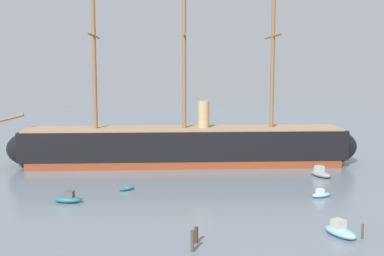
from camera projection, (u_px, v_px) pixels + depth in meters
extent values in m
cube|color=brown|center=(184.00, 161.00, 96.52)|extent=(59.67, 15.82, 1.54)
cube|color=black|center=(184.00, 143.00, 96.09)|extent=(62.15, 16.48, 5.49)
ellipsoid|color=black|center=(36.00, 149.00, 94.76)|extent=(11.98, 9.56, 7.03)
ellipsoid|color=black|center=(328.00, 146.00, 97.61)|extent=(11.98, 9.56, 7.03)
cube|color=#9E7F5B|center=(184.00, 128.00, 95.73)|extent=(60.84, 15.60, 0.33)
cylinder|color=brown|center=(94.00, 54.00, 93.13)|extent=(0.77, 0.77, 28.55)
cylinder|color=brown|center=(94.00, 36.00, 92.71)|extent=(2.06, 14.69, 0.31)
cylinder|color=brown|center=(184.00, 55.00, 93.98)|extent=(0.77, 0.77, 28.55)
cylinder|color=brown|center=(184.00, 36.00, 93.56)|extent=(2.06, 14.69, 0.31)
cylinder|color=brown|center=(273.00, 55.00, 94.83)|extent=(0.77, 0.77, 28.55)
cylinder|color=brown|center=(273.00, 36.00, 94.41)|extent=(2.06, 14.69, 0.31)
cylinder|color=tan|center=(203.00, 115.00, 95.60)|extent=(2.20, 2.20, 5.49)
ellipsoid|color=#7FB2D6|center=(340.00, 232.00, 56.05)|extent=(3.18, 4.89, 1.06)
cube|color=#B2ADA3|center=(339.00, 224.00, 56.22)|extent=(1.59, 1.69, 1.06)
ellipsoid|color=#236670|center=(68.00, 199.00, 69.95)|extent=(4.35, 2.72, 0.94)
cube|color=#4C4C51|center=(69.00, 194.00, 69.83)|extent=(1.49, 1.39, 0.94)
ellipsoid|color=#7FB2D6|center=(321.00, 195.00, 72.86)|extent=(3.37, 2.08, 0.73)
cube|color=beige|center=(320.00, 191.00, 72.70)|extent=(1.15, 1.07, 0.73)
ellipsoid|color=#236670|center=(127.00, 188.00, 76.95)|extent=(2.78, 2.07, 0.60)
cube|color=beige|center=(126.00, 187.00, 76.92)|extent=(0.60, 0.96, 0.09)
ellipsoid|color=gray|center=(321.00, 174.00, 86.23)|extent=(3.24, 4.92, 1.06)
cube|color=#B2ADA3|center=(319.00, 169.00, 86.40)|extent=(1.61, 1.71, 1.06)
ellipsoid|color=#1E284C|center=(26.00, 164.00, 96.49)|extent=(2.20, 2.48, 0.55)
cube|color=#4C4C51|center=(26.00, 163.00, 96.47)|extent=(0.82, 0.68, 0.08)
ellipsoid|color=#7FB2D6|center=(195.00, 154.00, 107.33)|extent=(2.43, 1.64, 0.53)
cube|color=#4C4C51|center=(195.00, 153.00, 107.30)|extent=(0.46, 0.85, 0.08)
cylinder|color=#382B1E|center=(196.00, 235.00, 53.97)|extent=(0.42, 0.42, 1.81)
cylinder|color=#4C3D2D|center=(362.00, 231.00, 55.25)|extent=(0.25, 0.25, 1.73)
cylinder|color=#4C3D2D|center=(192.00, 241.00, 51.49)|extent=(0.38, 0.38, 2.27)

